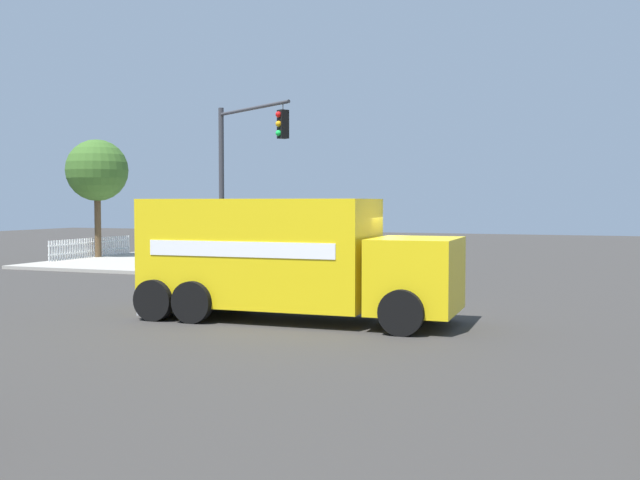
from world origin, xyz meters
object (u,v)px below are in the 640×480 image
object	(u,v)px
delivery_truck	(286,257)
pedestrian_near_corner	(193,241)
pedestrian_crossing	(192,240)
shade_tree_near	(97,171)
traffic_light_primary	(240,163)

from	to	relation	value
delivery_truck	pedestrian_near_corner	size ratio (longest dim) A/B	4.44
pedestrian_crossing	shade_tree_near	distance (m)	6.38
shade_tree_near	traffic_light_primary	bearing A→B (deg)	61.12
pedestrian_crossing	traffic_light_primary	bearing A→B (deg)	43.10
traffic_light_primary	pedestrian_near_corner	world-z (taller)	traffic_light_primary
pedestrian_near_corner	shade_tree_near	distance (m)	7.39
traffic_light_primary	shade_tree_near	xyz separation A→B (m)	(-6.12, -11.09, 0.11)
traffic_light_primary	shade_tree_near	bearing A→B (deg)	-118.88
traffic_light_primary	delivery_truck	bearing A→B (deg)	33.84
delivery_truck	pedestrian_crossing	xyz separation A→B (m)	(-13.90, -10.92, -0.45)
delivery_truck	traffic_light_primary	distance (m)	9.86
traffic_light_primary	pedestrian_crossing	world-z (taller)	traffic_light_primary
delivery_truck	traffic_light_primary	bearing A→B (deg)	-146.16
shade_tree_near	pedestrian_near_corner	bearing A→B (deg)	75.71
delivery_truck	pedestrian_near_corner	distance (m)	15.84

